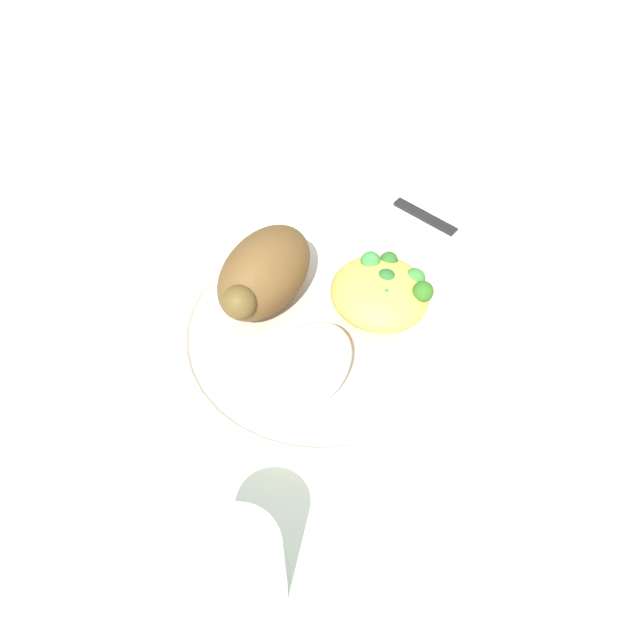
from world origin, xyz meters
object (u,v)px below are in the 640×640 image
(fork, at_px, (413,233))
(knife, at_px, (454,231))
(water_glass, at_px, (241,572))
(mac_cheese_with_broccoli, at_px, (382,291))
(rice_pile, at_px, (305,367))
(plate, at_px, (320,332))
(roasted_chicken, at_px, (261,276))

(fork, relative_size, knife, 0.75)
(water_glass, bearing_deg, fork, -169.18)
(knife, bearing_deg, fork, -53.99)
(mac_cheese_with_broccoli, distance_m, knife, 0.15)
(rice_pile, xyz_separation_m, water_glass, (0.17, 0.06, 0.01))
(plate, relative_size, rice_pile, 2.58)
(fork, bearing_deg, rice_pile, 3.55)
(mac_cheese_with_broccoli, relative_size, water_glass, 0.97)
(plate, height_order, knife, plate)
(mac_cheese_with_broccoli, bearing_deg, water_glass, 10.15)
(roasted_chicken, bearing_deg, plate, 95.33)
(plate, xyz_separation_m, rice_pile, (0.06, 0.02, 0.03))
(roasted_chicken, xyz_separation_m, rice_pile, (0.05, 0.08, -0.02))
(mac_cheese_with_broccoli, xyz_separation_m, water_glass, (0.29, 0.05, 0.01))
(roasted_chicken, height_order, rice_pile, roasted_chicken)
(mac_cheese_with_broccoli, bearing_deg, plate, -32.63)
(plate, relative_size, water_glass, 2.75)
(plate, distance_m, water_glass, 0.25)
(plate, height_order, rice_pile, rice_pile)
(water_glass, bearing_deg, knife, -174.59)
(roasted_chicken, relative_size, mac_cheese_with_broccoli, 1.24)
(plate, xyz_separation_m, knife, (-0.20, 0.05, -0.01))
(rice_pile, distance_m, fork, 0.24)
(mac_cheese_with_broccoli, xyz_separation_m, knife, (-0.15, 0.01, -0.04))
(roasted_chicken, xyz_separation_m, water_glass, (0.23, 0.15, -0.01))
(roasted_chicken, height_order, fork, roasted_chicken)
(roasted_chicken, bearing_deg, fork, 158.79)
(mac_cheese_with_broccoli, distance_m, water_glass, 0.29)
(rice_pile, relative_size, knife, 0.55)
(plate, xyz_separation_m, mac_cheese_with_broccoli, (-0.05, 0.03, 0.03))
(rice_pile, distance_m, knife, 0.26)
(roasted_chicken, distance_m, rice_pile, 0.10)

